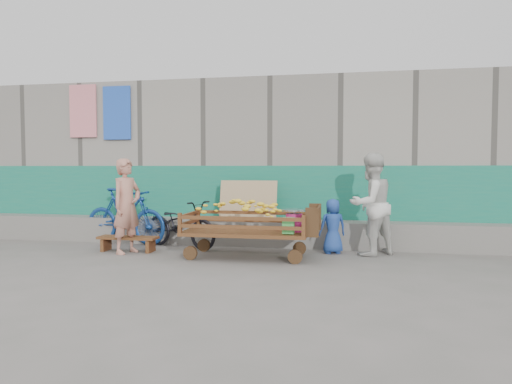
% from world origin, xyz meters
% --- Properties ---
extents(ground, '(80.00, 80.00, 0.00)m').
position_xyz_m(ground, '(0.00, 0.00, 0.00)').
color(ground, '#605E58').
rests_on(ground, ground).
extents(building_wall, '(12.00, 3.50, 3.00)m').
position_xyz_m(building_wall, '(-0.00, 4.05, 1.47)').
color(building_wall, gray).
rests_on(building_wall, ground).
extents(banana_cart, '(2.04, 0.93, 0.87)m').
position_xyz_m(banana_cart, '(0.44, 1.24, 0.59)').
color(banana_cart, '#512616').
rests_on(banana_cart, ground).
extents(bench, '(0.98, 0.29, 0.24)m').
position_xyz_m(bench, '(-1.53, 1.38, 0.18)').
color(bench, '#512616').
rests_on(bench, ground).
extents(vendor_man, '(0.53, 0.64, 1.51)m').
position_xyz_m(vendor_man, '(-1.47, 1.24, 0.76)').
color(vendor_man, tan).
rests_on(vendor_man, ground).
extents(woman, '(0.98, 0.95, 1.59)m').
position_xyz_m(woman, '(2.34, 1.79, 0.80)').
color(woman, silver).
rests_on(woman, ground).
extents(child, '(0.49, 0.40, 0.87)m').
position_xyz_m(child, '(1.76, 1.82, 0.44)').
color(child, '#214396').
rests_on(child, ground).
extents(bicycle_dark, '(1.63, 1.10, 0.81)m').
position_xyz_m(bicycle_dark, '(-0.81, 1.87, 0.41)').
color(bicycle_dark, black).
rests_on(bicycle_dark, ground).
extents(bicycle_blue, '(1.72, 0.77, 1.00)m').
position_xyz_m(bicycle_blue, '(-1.91, 2.05, 0.50)').
color(bicycle_blue, navy).
rests_on(bicycle_blue, ground).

